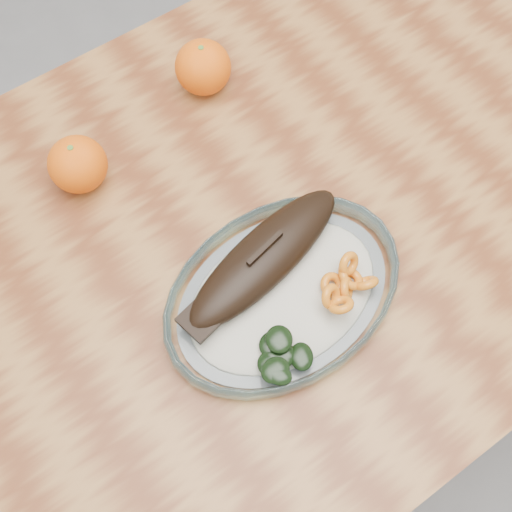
# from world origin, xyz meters

# --- Properties ---
(ground) EXTENTS (3.00, 3.00, 0.00)m
(ground) POSITION_xyz_m (0.00, 0.00, 0.00)
(ground) COLOR slate
(ground) RESTS_ON ground
(dining_table) EXTENTS (1.20, 0.80, 0.75)m
(dining_table) POSITION_xyz_m (0.00, 0.00, 0.65)
(dining_table) COLOR brown
(dining_table) RESTS_ON ground
(plated_meal) EXTENTS (0.60, 0.59, 0.08)m
(plated_meal) POSITION_xyz_m (-0.04, -0.11, 0.77)
(plated_meal) COLOR white
(plated_meal) RESTS_ON dining_table
(orange_left) EXTENTS (0.08, 0.08, 0.08)m
(orange_left) POSITION_xyz_m (-0.17, 0.19, 0.79)
(orange_left) COLOR #FF4905
(orange_left) RESTS_ON dining_table
(orange_right) EXTENTS (0.08, 0.08, 0.08)m
(orange_right) POSITION_xyz_m (0.06, 0.24, 0.79)
(orange_right) COLOR #FF4905
(orange_right) RESTS_ON dining_table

